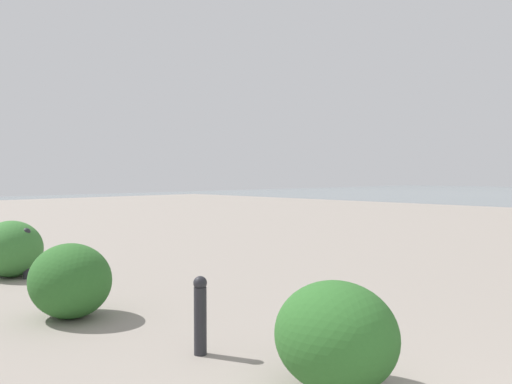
# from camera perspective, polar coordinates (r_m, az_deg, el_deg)

# --- Properties ---
(bollard_near) EXTENTS (0.13, 0.13, 0.74)m
(bollard_near) POSITION_cam_1_polar(r_m,az_deg,el_deg) (5.01, -6.16, -13.17)
(bollard_near) COLOR #232328
(bollard_near) RESTS_ON ground
(bollard_mid) EXTENTS (0.13, 0.13, 0.83)m
(bollard_mid) POSITION_cam_1_polar(r_m,az_deg,el_deg) (9.23, -23.95, -6.09)
(bollard_mid) COLOR #232328
(bollard_mid) RESTS_ON ground
(shrub_low) EXTENTS (1.04, 0.93, 0.88)m
(shrub_low) POSITION_cam_1_polar(r_m,az_deg,el_deg) (6.57, -19.78, -9.17)
(shrub_low) COLOR #2D6628
(shrub_low) RESTS_ON ground
(shrub_round) EXTENTS (1.01, 0.91, 0.86)m
(shrub_round) POSITION_cam_1_polar(r_m,az_deg,el_deg) (4.24, 8.78, -15.39)
(shrub_round) COLOR #2D6628
(shrub_round) RESTS_ON ground
(shrub_wide) EXTENTS (1.10, 0.99, 0.93)m
(shrub_wide) POSITION_cam_1_polar(r_m,az_deg,el_deg) (9.50, -25.36, -5.67)
(shrub_wide) COLOR #387533
(shrub_wide) RESTS_ON ground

